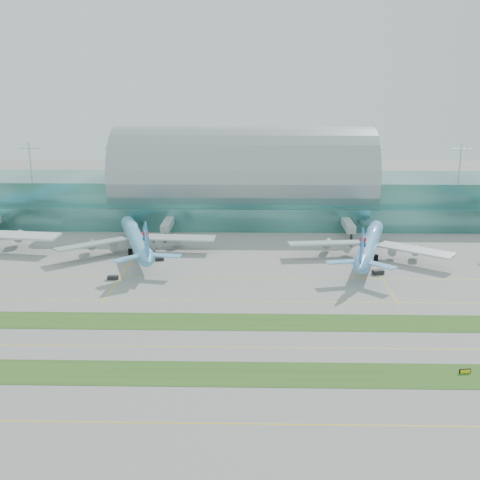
{
  "coord_description": "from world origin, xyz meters",
  "views": [
    {
      "loc": [
        4.49,
        -149.2,
        62.61
      ],
      "look_at": [
        0.0,
        55.0,
        9.0
      ],
      "focal_mm": 45.0,
      "sensor_mm": 36.0,
      "label": 1
    }
  ],
  "objects_px": {
    "terminal": "(243,189)",
    "airliner_b": "(136,238)",
    "taxiway_sign_east": "(465,371)",
    "airliner_c": "(370,243)"
  },
  "relations": [
    {
      "from": "terminal",
      "to": "airliner_b",
      "type": "height_order",
      "value": "terminal"
    },
    {
      "from": "terminal",
      "to": "airliner_b",
      "type": "bearing_deg",
      "value": -123.79
    },
    {
      "from": "terminal",
      "to": "airliner_b",
      "type": "relative_size",
      "value": 5.09
    },
    {
      "from": "terminal",
      "to": "taxiway_sign_east",
      "type": "relative_size",
      "value": 126.08
    },
    {
      "from": "terminal",
      "to": "taxiway_sign_east",
      "type": "bearing_deg",
      "value": -71.55
    },
    {
      "from": "terminal",
      "to": "taxiway_sign_east",
      "type": "xyz_separation_m",
      "value": [
        51.81,
        -155.31,
        -13.66
      ]
    },
    {
      "from": "airliner_b",
      "to": "terminal",
      "type": "bearing_deg",
      "value": 38.49
    },
    {
      "from": "terminal",
      "to": "airliner_c",
      "type": "relative_size",
      "value": 5.1
    },
    {
      "from": "terminal",
      "to": "airliner_c",
      "type": "height_order",
      "value": "terminal"
    },
    {
      "from": "airliner_c",
      "to": "taxiway_sign_east",
      "type": "relative_size",
      "value": 24.74
    }
  ]
}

